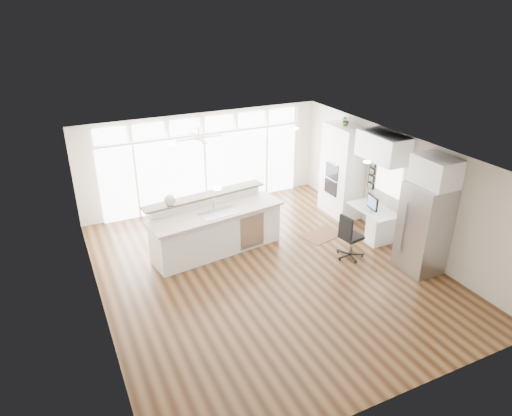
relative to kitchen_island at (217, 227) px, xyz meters
name	(u,v)px	position (x,y,z in m)	size (l,w,h in m)	color
floor	(267,271)	(0.67, -1.28, -0.65)	(7.00, 8.00, 0.02)	#3B2312
ceiling	(268,155)	(0.67, -1.28, 2.06)	(7.00, 8.00, 0.02)	silver
wall_back	(204,160)	(0.67, 2.72, 0.71)	(7.00, 0.04, 2.70)	beige
wall_front	(397,330)	(0.67, -5.28, 0.71)	(7.00, 0.04, 2.70)	beige
wall_left	(95,252)	(-2.83, -1.28, 0.71)	(0.04, 8.00, 2.70)	beige
wall_right	(397,189)	(4.17, -1.28, 0.71)	(0.04, 8.00, 2.70)	beige
glass_wall	(205,171)	(0.67, 2.66, 0.41)	(5.80, 0.06, 2.08)	white
transom_row	(203,125)	(0.67, 2.66, 1.74)	(5.90, 0.06, 0.40)	white
desk_window	(389,177)	(4.13, -0.98, 0.91)	(0.04, 0.85, 0.85)	white
ceiling_fan	(199,134)	(0.17, 1.52, 1.84)	(1.16, 1.16, 0.32)	white
recessed_lights	(264,153)	(0.67, -1.08, 2.04)	(3.40, 3.00, 0.02)	white
oven_cabinet	(342,171)	(3.84, 0.52, 0.61)	(0.64, 1.20, 2.50)	white
desk_nook	(373,222)	(3.80, -0.98, -0.26)	(0.72, 1.30, 0.76)	white
upper_cabinets	(383,147)	(3.84, -0.98, 1.71)	(0.64, 1.30, 0.64)	white
refrigerator	(424,228)	(3.78, -2.63, 0.36)	(0.76, 0.90, 2.00)	#ACACB0
fridge_cabinet	(436,171)	(3.84, -2.63, 1.66)	(0.64, 0.90, 0.60)	white
framed_photos	(372,175)	(4.13, -0.36, 0.76)	(0.06, 0.22, 0.80)	black
kitchen_island	(217,227)	(0.00, 0.00, 0.00)	(3.23, 1.22, 1.28)	white
rug	(321,235)	(2.65, -0.43, -0.63)	(0.92, 0.67, 0.01)	#3B1E12
office_chair	(351,236)	(2.68, -1.60, -0.09)	(0.57, 0.53, 1.09)	black
fishbowl	(170,200)	(-1.00, 0.26, 0.77)	(0.27, 0.27, 0.27)	silver
monitor	(373,202)	(3.72, -0.98, 0.31)	(0.08, 0.46, 0.39)	black
keyboard	(366,210)	(3.55, -0.98, 0.13)	(0.13, 0.34, 0.02)	silver
potted_plant	(346,121)	(3.84, 0.52, 1.97)	(0.26, 0.29, 0.23)	#335524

